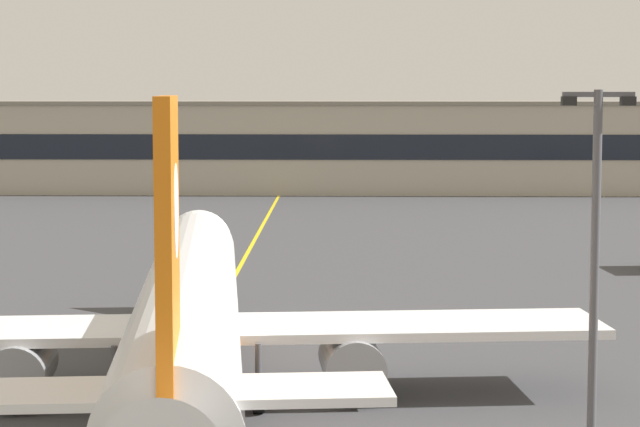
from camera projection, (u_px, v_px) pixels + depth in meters
name	position (u px, v px, depth m)	size (l,w,h in m)	color
taxiway_centreline	(207.00, 327.00, 62.10)	(0.30, 180.00, 0.01)	yellow
airliner_foreground	(188.00, 314.00, 46.98)	(32.32, 41.51, 11.65)	white
apron_lamp_post	(595.00, 271.00, 38.56)	(2.24, 0.90, 11.80)	#515156
safety_cone_by_nose_gear	(249.00, 321.00, 62.36)	(0.44, 0.44, 0.55)	orange
terminal_building	(305.00, 146.00, 143.87)	(150.36, 12.40, 10.46)	#B2A893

